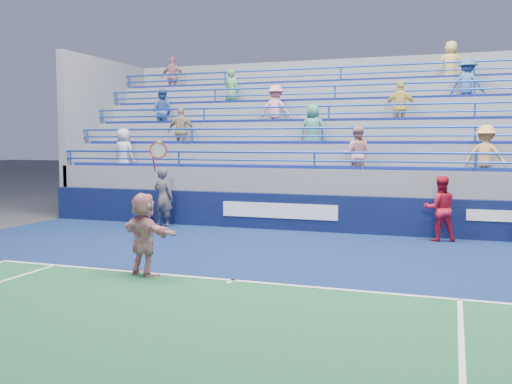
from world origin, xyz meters
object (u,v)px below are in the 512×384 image
at_px(line_judge, 163,197).
at_px(ball_girl, 440,209).
at_px(tennis_player, 144,234).
at_px(judge_chair, 142,216).

distance_m(line_judge, ball_girl, 8.27).
bearing_deg(ball_girl, tennis_player, 33.97).
height_order(judge_chair, line_judge, line_judge).
height_order(judge_chair, tennis_player, tennis_player).
bearing_deg(tennis_player, judge_chair, 120.75).
relative_size(tennis_player, line_judge, 1.44).
bearing_deg(line_judge, tennis_player, 123.03).
bearing_deg(judge_chair, line_judge, -7.28).
bearing_deg(line_judge, ball_girl, -171.55).
height_order(tennis_player, line_judge, tennis_player).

